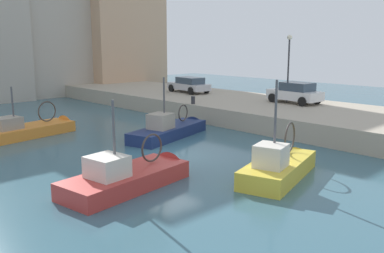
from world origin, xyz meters
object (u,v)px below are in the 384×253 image
object	(u,v)px
parked_car_white	(295,93)
mooring_bollard_mid	(193,100)
fishing_boat_navy	(172,134)
fishing_boat_orange	(31,134)
fishing_boat_red	(134,183)
parked_car_silver	(189,85)
quay_streetlamp	(289,57)
fishing_boat_yellow	(281,173)

from	to	relation	value
parked_car_white	mooring_bollard_mid	xyz separation A→B (m)	(-5.59, 4.74, -0.48)
fishing_boat_navy	fishing_boat_orange	size ratio (longest dim) A/B	0.99
fishing_boat_red	fishing_boat_orange	world-z (taller)	fishing_boat_red
fishing_boat_orange	parked_car_white	world-z (taller)	fishing_boat_orange
mooring_bollard_mid	parked_car_white	bearing A→B (deg)	-40.30
parked_car_silver	quay_streetlamp	bearing A→B (deg)	-83.06
parked_car_white	mooring_bollard_mid	size ratio (longest dim) A/B	7.23
mooring_bollard_mid	quay_streetlamp	bearing A→B (deg)	-35.46
fishing_boat_navy	parked_car_silver	xyz separation A→B (m)	(8.95, 8.05, 1.78)
mooring_bollard_mid	quay_streetlamp	xyz separation A→B (m)	(5.65, -4.02, 2.98)
fishing_boat_navy	quay_streetlamp	size ratio (longest dim) A/B	1.42
fishing_boat_yellow	parked_car_white	xyz separation A→B (m)	(11.71, 6.99, 1.83)
parked_car_white	mooring_bollard_mid	world-z (taller)	parked_car_white
fishing_boat_red	quay_streetlamp	size ratio (longest dim) A/B	1.29
fishing_boat_yellow	mooring_bollard_mid	xyz separation A→B (m)	(6.12, 11.74, 1.35)
fishing_boat_red	parked_car_silver	world-z (taller)	fishing_boat_red
fishing_boat_navy	quay_streetlamp	distance (m)	11.04
fishing_boat_navy	parked_car_white	bearing A→B (deg)	-10.95
mooring_bollard_mid	quay_streetlamp	size ratio (longest dim) A/B	0.11
parked_car_white	mooring_bollard_mid	distance (m)	7.35
fishing_boat_red	parked_car_silver	distance (m)	21.01
parked_car_silver	mooring_bollard_mid	bearing A→B (deg)	-130.78
fishing_boat_red	mooring_bollard_mid	bearing A→B (deg)	36.86
fishing_boat_yellow	parked_car_white	world-z (taller)	fishing_boat_yellow
fishing_boat_navy	mooring_bollard_mid	world-z (taller)	fishing_boat_navy
fishing_boat_orange	parked_car_white	distance (m)	18.01
fishing_boat_orange	mooring_bollard_mid	xyz separation A→B (m)	(10.50, -3.12, 1.38)
parked_car_silver	fishing_boat_navy	bearing A→B (deg)	-138.03
parked_car_silver	parked_car_white	world-z (taller)	parked_car_white
parked_car_silver	mooring_bollard_mid	distance (m)	6.94
parked_car_white	fishing_boat_red	bearing A→B (deg)	-167.56
fishing_boat_orange	parked_car_white	size ratio (longest dim) A/B	1.75
quay_streetlamp	parked_car_silver	bearing A→B (deg)	96.94
fishing_boat_red	parked_car_silver	size ratio (longest dim) A/B	1.45
fishing_boat_yellow	parked_car_silver	size ratio (longest dim) A/B	1.37
fishing_boat_yellow	parked_car_white	bearing A→B (deg)	30.85
fishing_boat_orange	parked_car_silver	size ratio (longest dim) A/B	1.61
fishing_boat_navy	parked_car_white	world-z (taller)	fishing_boat_navy
mooring_bollard_mid	fishing_boat_red	bearing A→B (deg)	-143.14
fishing_boat_orange	mooring_bollard_mid	world-z (taller)	fishing_boat_orange
fishing_boat_navy	fishing_boat_red	bearing A→B (deg)	-140.50
fishing_boat_navy	parked_car_white	size ratio (longest dim) A/B	1.73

